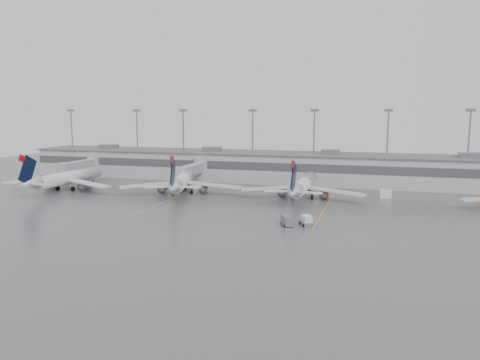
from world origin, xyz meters
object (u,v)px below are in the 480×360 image
(jet_far_left, at_px, (66,178))
(baggage_tug, at_px, (306,222))
(jet_mid_left, at_px, (182,180))
(jet_mid_right, at_px, (303,185))

(jet_far_left, bearing_deg, baggage_tug, -16.47)
(jet_mid_left, distance_m, jet_mid_right, 29.20)
(jet_mid_left, bearing_deg, baggage_tug, -50.09)
(jet_far_left, distance_m, jet_mid_right, 59.58)
(jet_far_left, height_order, jet_mid_left, jet_mid_left)
(jet_mid_left, xyz_separation_m, jet_mid_right, (29.13, 1.98, -0.15))
(jet_mid_right, bearing_deg, jet_mid_left, -176.41)
(jet_mid_left, bearing_deg, jet_mid_right, -11.33)
(jet_mid_left, height_order, baggage_tug, jet_mid_left)
(jet_mid_right, height_order, baggage_tug, jet_mid_right)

